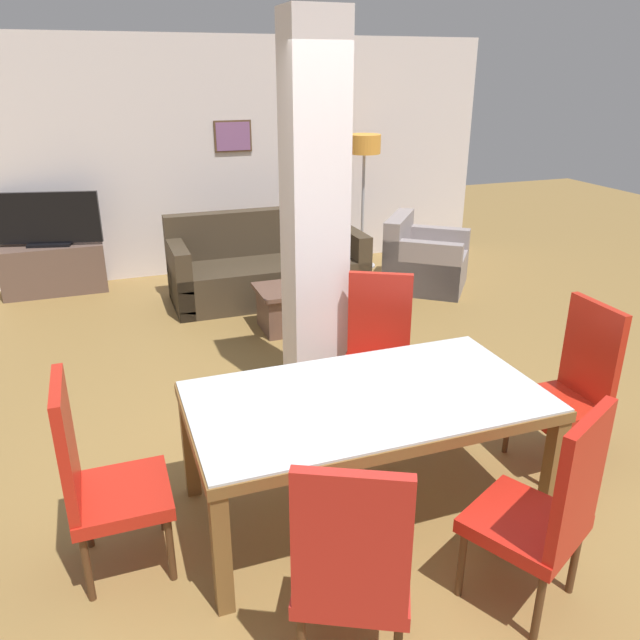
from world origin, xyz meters
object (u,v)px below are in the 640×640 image
Objects in this scene: dining_table at (366,416)px; tv_screen at (46,220)px; floor_lamp at (364,156)px; dining_chair_near_right at (547,508)px; dining_chair_head_left at (98,476)px; sofa at (267,269)px; dining_chair_near_left at (352,565)px; armchair at (423,263)px; coffee_table at (292,307)px; dining_chair_far_right at (378,349)px; dining_chair_head_right at (572,384)px; bottle at (306,279)px; tv_stand at (54,269)px.

tv_screen is (-1.76, 4.56, 0.23)m from dining_table.
dining_chair_near_right is at bearing -104.74° from floor_lamp.
floor_lamp reaches higher than dining_chair_head_left.
tv_screen reaches higher than sofa.
dining_chair_near_left is 0.65× the size of floor_lamp.
armchair reaches higher than coffee_table.
tv_screen is (-2.23, 5.47, 0.28)m from dining_chair_near_right.
dining_chair_far_right is at bearing 134.03° from tv_screen.
armchair is 1.07× the size of tv_screen.
sofa is at bearing -60.81° from dining_chair_far_right.
dining_chair_near_left is at bearing 116.91° from dining_chair_head_right.
tv_screen is at bearing -68.96° from armchair.
tv_screen is (-2.29, 1.95, 0.32)m from bottle.
floor_lamp is at bearing 66.88° from dining_table.
dining_chair_far_right is 0.95× the size of tv_screen.
dining_chair_near_left is at bearing 6.32° from armchair.
dining_chair_head_left is 4.58m from tv_screen.
dining_chair_head_right and dining_chair_far_right have the same top height.
dining_chair_head_right is 0.51× the size of sofa.
dining_table is 1.38m from dining_chair_head_left.
dining_chair_head_left is at bearing 180.00° from dining_table.
sofa is 1.90× the size of tv_stand.
sofa is (-0.04, 4.55, -0.24)m from dining_chair_near_right.
dining_chair_head_right reaches higher than coffee_table.
dining_chair_near_left reaches higher than armchair.
dining_chair_near_right is 1.00× the size of dining_chair_far_right.
dining_table reaches higher than bottle.
tv_screen is at bearing 138.87° from coffee_table.
armchair is at bearing 24.29° from bottle.
dining_chair_near_left is 1.31m from dining_chair_head_left.
dining_table is 1.75× the size of tv_stand.
dining_table is 0.99m from dining_chair_far_right.
dining_table is at bearing 90.00° from dining_chair_near_left.
dining_chair_far_right is 0.65× the size of floor_lamp.
sofa reaches higher than bottle.
dining_chair_far_right is 4.32m from tv_screen.
dining_chair_head_right is 5.54m from tv_screen.
dining_chair_near_left and dining_chair_near_right have the same top height.
tv_stand reaches higher than coffee_table.
dining_chair_near_right is 0.65× the size of floor_lamp.
tv_screen reaches higher than dining_chair_head_right.
tv_stand is at bearing -22.82° from sofa.
dining_table is 8.33× the size of bottle.
dining_table is 4.76m from floor_lamp.
dining_chair_near_right is 0.98× the size of tv_stand.
dining_chair_near_left is 4.65× the size of bottle.
dining_chair_near_right and dining_chair_far_right have the same top height.
armchair is 1.10× the size of tv_stand.
bottle is 0.14× the size of floor_lamp.
sofa is 1.90m from floor_lamp.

